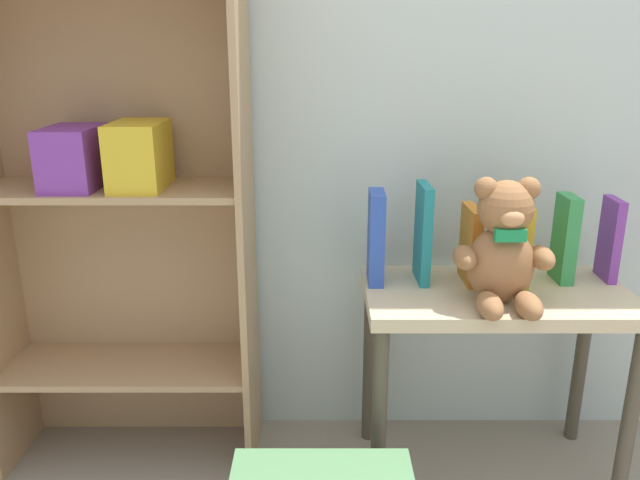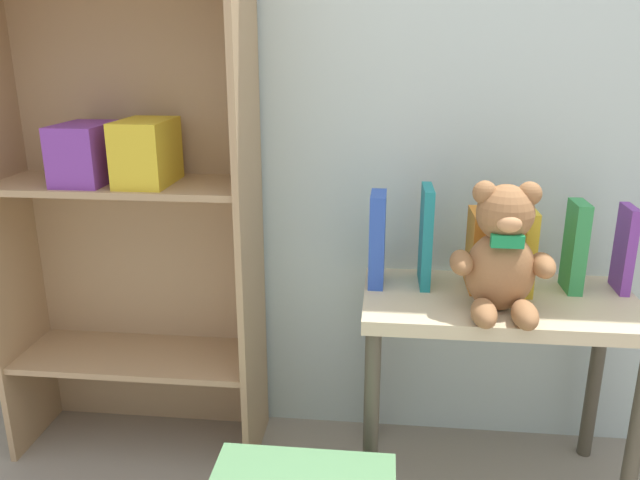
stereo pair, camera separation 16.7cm
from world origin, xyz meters
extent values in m
cube|color=silver|center=(0.00, 1.43, 1.25)|extent=(4.80, 0.06, 2.50)
cube|color=tan|center=(-1.26, 1.24, 0.82)|extent=(0.02, 0.29, 1.64)
cube|color=tan|center=(-0.55, 1.24, 0.82)|extent=(0.02, 0.29, 1.64)
cube|color=tan|center=(-0.90, 1.38, 0.82)|extent=(0.73, 0.02, 1.64)
cube|color=tan|center=(-0.90, 1.24, 0.30)|extent=(0.69, 0.27, 0.02)
cube|color=tan|center=(-0.90, 1.24, 0.82)|extent=(0.69, 0.27, 0.02)
cube|color=purple|center=(-0.99, 1.22, 0.91)|extent=(0.13, 0.20, 0.16)
cube|color=gold|center=(-0.81, 1.22, 0.92)|extent=(0.13, 0.20, 0.17)
cube|color=beige|center=(0.13, 1.16, 0.55)|extent=(0.71, 0.38, 0.04)
cylinder|color=#494233|center=(-0.19, 1.00, 0.26)|extent=(0.04, 0.04, 0.53)
cylinder|color=#494233|center=(0.45, 1.00, 0.26)|extent=(0.04, 0.04, 0.53)
cylinder|color=#494233|center=(-0.19, 1.31, 0.26)|extent=(0.04, 0.04, 0.53)
cylinder|color=#494233|center=(0.45, 1.31, 0.26)|extent=(0.04, 0.04, 0.53)
ellipsoid|color=#99663D|center=(0.11, 1.08, 0.67)|extent=(0.17, 0.13, 0.20)
sphere|color=#99663D|center=(0.11, 1.08, 0.81)|extent=(0.14, 0.14, 0.14)
sphere|color=#99663D|center=(0.06, 1.08, 0.86)|extent=(0.06, 0.06, 0.06)
sphere|color=#99663D|center=(0.16, 1.08, 0.86)|extent=(0.06, 0.06, 0.06)
ellipsoid|color=tan|center=(0.11, 1.02, 0.80)|extent=(0.06, 0.04, 0.04)
ellipsoid|color=#99663D|center=(0.01, 1.06, 0.69)|extent=(0.06, 0.11, 0.06)
ellipsoid|color=#99663D|center=(0.20, 1.06, 0.69)|extent=(0.06, 0.11, 0.06)
ellipsoid|color=#99663D|center=(0.06, 0.98, 0.60)|extent=(0.06, 0.12, 0.06)
ellipsoid|color=#99663D|center=(0.15, 0.98, 0.60)|extent=(0.06, 0.12, 0.06)
cube|color=#198E4C|center=(0.11, 1.03, 0.76)|extent=(0.08, 0.02, 0.03)
cube|color=#2D51B7|center=(-0.19, 1.22, 0.69)|extent=(0.04, 0.12, 0.25)
cube|color=teal|center=(-0.06, 1.24, 0.70)|extent=(0.03, 0.14, 0.27)
cube|color=orange|center=(0.06, 1.23, 0.67)|extent=(0.03, 0.14, 0.21)
cube|color=gold|center=(0.19, 1.22, 0.68)|extent=(0.03, 0.14, 0.22)
cube|color=#33934C|center=(0.32, 1.23, 0.69)|extent=(0.04, 0.10, 0.24)
cube|color=purple|center=(0.45, 1.24, 0.68)|extent=(0.03, 0.11, 0.23)
camera|label=1|loc=(-0.35, -0.39, 1.19)|focal=35.00mm
camera|label=2|loc=(-0.18, -0.38, 1.19)|focal=35.00mm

